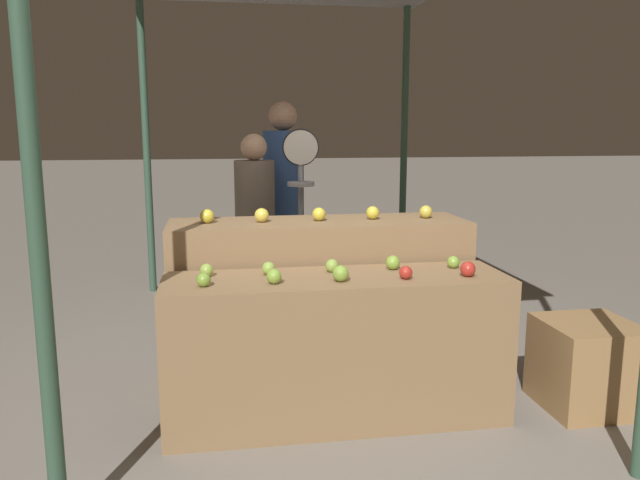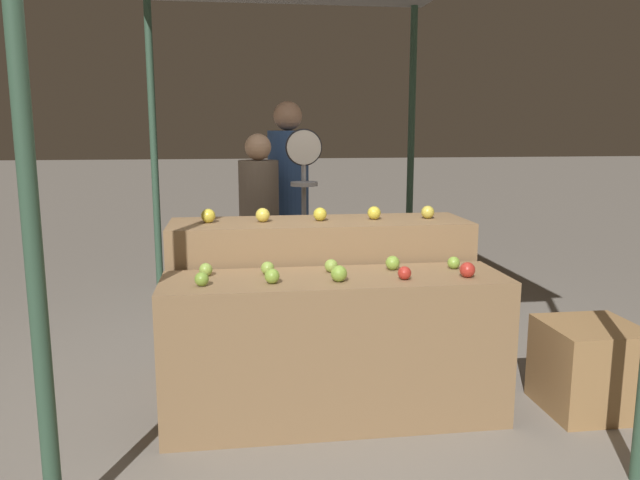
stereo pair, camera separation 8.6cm
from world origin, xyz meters
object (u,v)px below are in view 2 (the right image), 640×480
(produce_scale, at_px, (304,190))
(person_customer_left, at_px, (288,193))
(person_vendor_at_scale, at_px, (259,218))
(wooden_crate_side, at_px, (589,367))

(produce_scale, xyz_separation_m, person_customer_left, (-0.05, 0.72, -0.09))
(produce_scale, bearing_deg, person_vendor_at_scale, 131.26)
(person_vendor_at_scale, height_order, wooden_crate_side, person_vendor_at_scale)
(person_vendor_at_scale, xyz_separation_m, wooden_crate_side, (1.80, -1.75, -0.65))
(person_vendor_at_scale, distance_m, wooden_crate_side, 2.60)
(produce_scale, relative_size, person_customer_left, 0.88)
(wooden_crate_side, bearing_deg, person_vendor_at_scale, 135.76)
(produce_scale, distance_m, person_customer_left, 0.72)
(person_vendor_at_scale, height_order, person_customer_left, person_customer_left)
(wooden_crate_side, bearing_deg, person_customer_left, 126.05)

